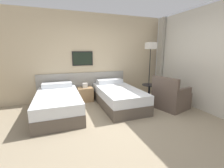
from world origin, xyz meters
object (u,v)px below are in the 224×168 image
Objects in this scene: nightstand at (85,94)px; armchair at (170,98)px; bed_near_window at (118,96)px; floor_lamp at (151,50)px; bed_near_door at (58,103)px; side_table at (149,90)px.

nightstand is 2.51m from armchair.
floor_lamp is at bearing 18.49° from bed_near_window.
nightstand is (0.81, 0.73, -0.04)m from bed_near_door.
side_table is (0.97, -0.11, 0.13)m from bed_near_window.
floor_lamp reaches higher than armchair.
nightstand is 0.61× the size of armchair.
side_table is at bearing 10.84° from armchair.
armchair reaches higher than bed_near_door.
side_table is 0.61× the size of armchair.
bed_near_door is 1.00× the size of bed_near_window.
floor_lamp reaches higher than bed_near_window.
armchair is at bearing -63.38° from side_table.
armchair is at bearing -28.68° from bed_near_window.
armchair is at bearing -92.61° from floor_lamp.
floor_lamp is 1.71m from armchair.
nightstand is 2.53m from floor_lamp.
bed_near_window reaches higher than side_table.
nightstand is 1.01× the size of side_table.
armchair reaches higher than side_table.
bed_near_window is 2.11× the size of armchair.
armchair is at bearing -13.48° from bed_near_door.
bed_near_window is at bearing 173.68° from side_table.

